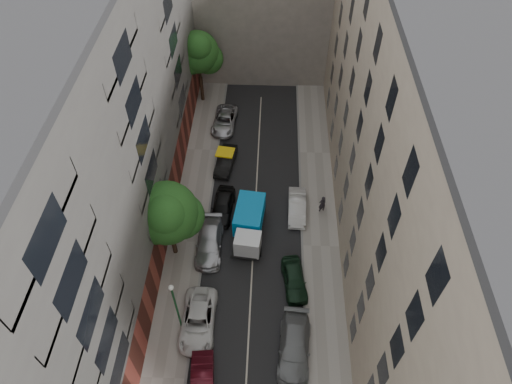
{
  "coord_description": "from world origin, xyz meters",
  "views": [
    {
      "loc": [
        1.06,
        -21.45,
        30.95
      ],
      "look_at": [
        0.19,
        0.5,
        6.0
      ],
      "focal_mm": 32.0,
      "sensor_mm": 36.0,
      "label": 1
    }
  ],
  "objects_px": {
    "car_left_3": "(209,243)",
    "car_left_1": "(202,383)",
    "car_left_6": "(225,121)",
    "car_right_3": "(297,207)",
    "tarp_truck": "(249,224)",
    "car_left_2": "(198,321)",
    "pedestrian": "(322,204)",
    "tree_mid": "(168,215)",
    "car_right_1": "(294,347)",
    "lamp_post": "(175,302)",
    "car_right_2": "(294,279)",
    "car_left_4": "(223,206)",
    "tree_far": "(199,54)",
    "car_left_5": "(226,161)"
  },
  "relations": [
    {
      "from": "car_left_3",
      "to": "car_left_1",
      "type": "bearing_deg",
      "value": -86.84
    },
    {
      "from": "car_left_6",
      "to": "car_right_3",
      "type": "bearing_deg",
      "value": -52.59
    },
    {
      "from": "tarp_truck",
      "to": "car_left_2",
      "type": "relative_size",
      "value": 1.09
    },
    {
      "from": "car_left_3",
      "to": "pedestrian",
      "type": "height_order",
      "value": "pedestrian"
    },
    {
      "from": "car_left_2",
      "to": "tree_mid",
      "type": "relative_size",
      "value": 0.7
    },
    {
      "from": "car_left_1",
      "to": "tree_mid",
      "type": "height_order",
      "value": "tree_mid"
    },
    {
      "from": "car_left_2",
      "to": "tree_mid",
      "type": "bearing_deg",
      "value": 112.83
    },
    {
      "from": "car_left_1",
      "to": "car_left_3",
      "type": "xyz_separation_m",
      "value": [
        -0.73,
        10.97,
        0.06
      ]
    },
    {
      "from": "car_left_2",
      "to": "tree_mid",
      "type": "xyz_separation_m",
      "value": [
        -2.56,
        6.03,
        4.27
      ]
    },
    {
      "from": "tarp_truck",
      "to": "car_left_3",
      "type": "height_order",
      "value": "tarp_truck"
    },
    {
      "from": "tarp_truck",
      "to": "car_left_6",
      "type": "height_order",
      "value": "tarp_truck"
    },
    {
      "from": "car_right_1",
      "to": "car_right_3",
      "type": "xyz_separation_m",
      "value": [
        0.42,
        12.4,
        -0.06
      ]
    },
    {
      "from": "tarp_truck",
      "to": "car_left_3",
      "type": "bearing_deg",
      "value": -147.73
    },
    {
      "from": "car_right_1",
      "to": "tree_mid",
      "type": "relative_size",
      "value": 0.7
    },
    {
      "from": "car_right_3",
      "to": "car_left_2",
      "type": "bearing_deg",
      "value": -122.81
    },
    {
      "from": "car_left_3",
      "to": "car_left_6",
      "type": "bearing_deg",
      "value": 89.63
    },
    {
      "from": "tree_mid",
      "to": "tarp_truck",
      "type": "bearing_deg",
      "value": 20.8
    },
    {
      "from": "car_left_2",
      "to": "lamp_post",
      "type": "xyz_separation_m",
      "value": [
        -1.24,
        -0.17,
        2.93
      ]
    },
    {
      "from": "car_right_2",
      "to": "pedestrian",
      "type": "distance_m",
      "value": 7.69
    },
    {
      "from": "car_left_2",
      "to": "car_right_1",
      "type": "distance_m",
      "value": 6.98
    },
    {
      "from": "pedestrian",
      "to": "tarp_truck",
      "type": "bearing_deg",
      "value": -0.2
    },
    {
      "from": "car_left_4",
      "to": "car_right_1",
      "type": "distance_m",
      "value": 13.58
    },
    {
      "from": "car_left_2",
      "to": "car_right_2",
      "type": "bearing_deg",
      "value": 27.58
    },
    {
      "from": "car_right_3",
      "to": "tree_mid",
      "type": "relative_size",
      "value": 0.57
    },
    {
      "from": "car_left_1",
      "to": "car_left_6",
      "type": "relative_size",
      "value": 0.85
    },
    {
      "from": "car_left_4",
      "to": "car_right_1",
      "type": "relative_size",
      "value": 0.85
    },
    {
      "from": "car_left_3",
      "to": "car_right_2",
      "type": "height_order",
      "value": "car_left_3"
    },
    {
      "from": "car_right_3",
      "to": "tree_far",
      "type": "distance_m",
      "value": 18.91
    },
    {
      "from": "car_right_2",
      "to": "tree_far",
      "type": "xyz_separation_m",
      "value": [
        -9.54,
        22.42,
        5.1
      ]
    },
    {
      "from": "car_left_1",
      "to": "tarp_truck",
      "type": "bearing_deg",
      "value": 73.12
    },
    {
      "from": "car_left_5",
      "to": "car_right_2",
      "type": "height_order",
      "value": "car_right_2"
    },
    {
      "from": "tarp_truck",
      "to": "tree_mid",
      "type": "height_order",
      "value": "tree_mid"
    },
    {
      "from": "car_left_1",
      "to": "car_left_2",
      "type": "xyz_separation_m",
      "value": [
        -0.8,
        4.26,
        0.03
      ]
    },
    {
      "from": "pedestrian",
      "to": "car_right_3",
      "type": "bearing_deg",
      "value": -19.93
    },
    {
      "from": "car_left_2",
      "to": "car_right_1",
      "type": "bearing_deg",
      "value": -13.94
    },
    {
      "from": "car_left_5",
      "to": "car_left_6",
      "type": "relative_size",
      "value": 0.86
    },
    {
      "from": "car_left_3",
      "to": "tree_mid",
      "type": "height_order",
      "value": "tree_mid"
    },
    {
      "from": "car_right_2",
      "to": "tree_mid",
      "type": "relative_size",
      "value": 0.55
    },
    {
      "from": "car_left_2",
      "to": "car_right_3",
      "type": "relative_size",
      "value": 1.23
    },
    {
      "from": "car_left_2",
      "to": "car_right_3",
      "type": "xyz_separation_m",
      "value": [
        7.2,
        10.74,
        -0.03
      ]
    },
    {
      "from": "car_left_3",
      "to": "lamp_post",
      "type": "xyz_separation_m",
      "value": [
        -1.31,
        -6.87,
        2.91
      ]
    },
    {
      "from": "tarp_truck",
      "to": "tree_far",
      "type": "height_order",
      "value": "tree_far"
    },
    {
      "from": "car_left_2",
      "to": "lamp_post",
      "type": "distance_m",
      "value": 3.19
    },
    {
      "from": "tree_far",
      "to": "lamp_post",
      "type": "distance_m",
      "value": 26.32
    },
    {
      "from": "car_right_2",
      "to": "car_left_1",
      "type": "bearing_deg",
      "value": -136.14
    },
    {
      "from": "car_left_3",
      "to": "car_left_6",
      "type": "relative_size",
      "value": 1.04
    },
    {
      "from": "tarp_truck",
      "to": "pedestrian",
      "type": "relative_size",
      "value": 3.15
    },
    {
      "from": "tarp_truck",
      "to": "car_left_5",
      "type": "height_order",
      "value": "tarp_truck"
    },
    {
      "from": "car_left_5",
      "to": "tree_far",
      "type": "distance_m",
      "value": 11.61
    },
    {
      "from": "car_left_4",
      "to": "tree_mid",
      "type": "height_order",
      "value": "tree_mid"
    }
  ]
}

